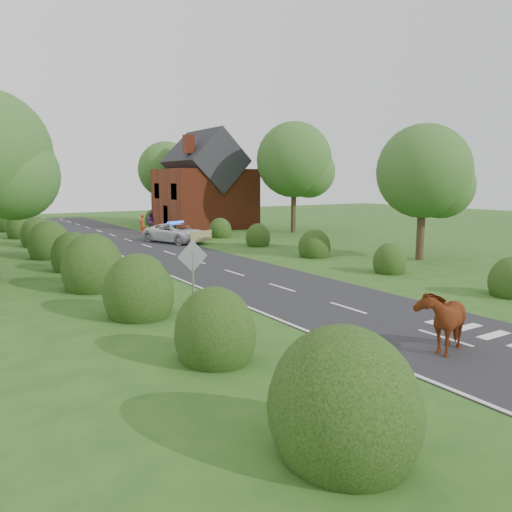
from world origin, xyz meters
TOP-DOWN VIEW (x-y plane):
  - ground at (0.00, 0.00)m, footprint 120.00×120.00m
  - road at (0.00, 15.00)m, footprint 6.00×70.00m
  - road_markings at (-1.60, 12.93)m, footprint 4.96×70.00m
  - hedgerow_left at (-6.51, 11.69)m, footprint 2.75×50.41m
  - hedgerow_right at (6.60, 11.21)m, footprint 2.10×45.78m
  - tree_right_a at (11.23, 5.87)m, footprint 5.33×5.20m
  - tree_right_b at (14.29, 21.84)m, footprint 6.56×6.40m
  - tree_right_c at (9.27, 37.85)m, footprint 6.15×6.00m
  - road_sign at (-5.00, 2.00)m, footprint 1.06×0.08m
  - house at (9.49, 30.00)m, footprint 8.00×7.40m
  - cow at (-0.95, -4.56)m, footprint 2.25×1.76m
  - police_van at (2.51, 20.76)m, footprint 3.85×5.50m
  - pedestrian_red at (2.52, 27.82)m, footprint 0.70×0.70m
  - pedestrian_purple at (3.94, 29.63)m, footprint 1.02×0.96m

SIDE VIEW (x-z plane):
  - ground at x=0.00m, z-range 0.00..0.00m
  - road at x=0.00m, z-range 0.00..0.02m
  - road_markings at x=-1.60m, z-range 0.02..0.03m
  - hedgerow_right at x=6.60m, z-range -0.50..1.60m
  - police_van at x=2.51m, z-range -0.07..1.47m
  - cow at x=-0.95m, z-range 0.00..1.42m
  - hedgerow_left at x=-6.51m, z-range -0.75..2.25m
  - pedestrian_red at x=2.52m, z-range 0.00..1.64m
  - pedestrian_purple at x=3.94m, z-range 0.00..1.68m
  - road_sign at x=-5.00m, z-range 0.39..2.92m
  - house at x=9.49m, z-range -0.80..8.37m
  - tree_right_a at x=11.23m, z-range 0.96..8.52m
  - tree_right_c at x=9.27m, z-range 1.05..9.63m
  - tree_right_b at x=14.29m, z-range 1.24..10.64m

